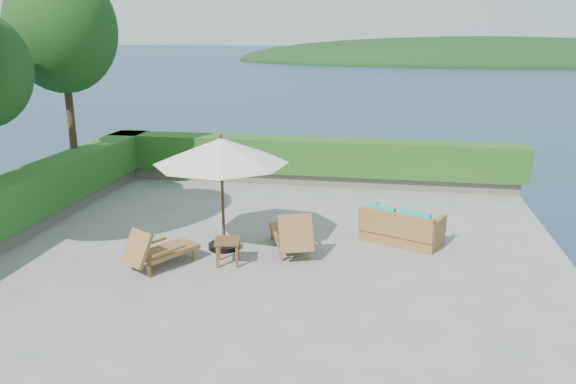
% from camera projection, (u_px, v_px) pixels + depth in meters
% --- Properties ---
extents(ground, '(12.00, 12.00, 0.00)m').
position_uv_depth(ground, '(267.00, 253.00, 11.46)').
color(ground, gray).
rests_on(ground, ground).
extents(foundation, '(12.00, 12.00, 3.00)m').
position_uv_depth(foundation, '(267.00, 322.00, 11.88)').
color(foundation, '#4E453E').
rests_on(foundation, ocean).
extents(ocean, '(600.00, 600.00, 0.00)m').
position_uv_depth(ocean, '(268.00, 381.00, 12.28)').
color(ocean, '#162B44').
rests_on(ocean, ground).
extents(offshore_island, '(126.00, 57.60, 12.60)m').
position_uv_depth(offshore_island, '(482.00, 62.00, 140.55)').
color(offshore_island, black).
rests_on(offshore_island, ocean).
extents(planter_wall_far, '(12.00, 0.60, 0.36)m').
position_uv_depth(planter_wall_far, '(306.00, 178.00, 16.71)').
color(planter_wall_far, '#6F6859').
rests_on(planter_wall_far, ground).
extents(planter_wall_left, '(0.60, 12.00, 0.36)m').
position_uv_depth(planter_wall_left, '(18.00, 229.00, 12.36)').
color(planter_wall_left, '#6F6859').
rests_on(planter_wall_left, ground).
extents(hedge_far, '(12.40, 0.90, 1.00)m').
position_uv_depth(hedge_far, '(307.00, 156.00, 16.52)').
color(hedge_far, '#154012').
rests_on(hedge_far, planter_wall_far).
extents(hedge_left, '(0.90, 12.40, 1.00)m').
position_uv_depth(hedge_left, '(14.00, 200.00, 12.17)').
color(hedge_left, '#154012').
rests_on(hedge_left, planter_wall_left).
extents(tree_far, '(2.80, 2.80, 6.03)m').
position_uv_depth(tree_far, '(61.00, 30.00, 14.29)').
color(tree_far, '#49331C').
rests_on(tree_far, ground).
extents(patio_umbrella, '(3.32, 3.32, 2.43)m').
position_uv_depth(patio_umbrella, '(221.00, 152.00, 11.17)').
color(patio_umbrella, black).
rests_on(patio_umbrella, ground).
extents(lounge_left, '(1.25, 1.55, 0.84)m').
position_uv_depth(lounge_left, '(158.00, 250.00, 10.71)').
color(lounge_left, olive).
rests_on(lounge_left, ground).
extents(lounge_right, '(1.19, 1.75, 0.94)m').
position_uv_depth(lounge_right, '(291.00, 234.00, 11.46)').
color(lounge_right, olive).
rests_on(lounge_right, ground).
extents(side_table, '(0.56, 0.56, 0.51)m').
position_uv_depth(side_table, '(228.00, 244.00, 10.84)').
color(side_table, brown).
rests_on(side_table, ground).
extents(wicker_loveseat, '(1.86, 1.42, 0.82)m').
position_uv_depth(wicker_loveseat, '(401.00, 228.00, 11.98)').
color(wicker_loveseat, olive).
rests_on(wicker_loveseat, ground).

